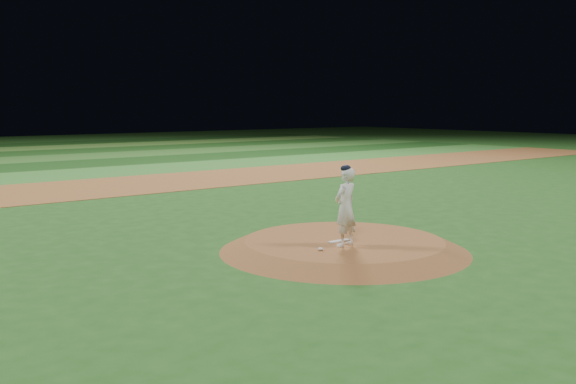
{
  "coord_description": "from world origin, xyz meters",
  "views": [
    {
      "loc": [
        -9.55,
        -10.15,
        3.19
      ],
      "look_at": [
        0.0,
        2.0,
        1.1
      ],
      "focal_mm": 40.0,
      "sensor_mm": 36.0,
      "label": 1
    }
  ],
  "objects_px": {
    "pitchers_mound": "(344,245)",
    "pitching_rubber": "(339,241)",
    "rosin_bag": "(321,249)",
    "pitcher_on_mound": "(346,206)"
  },
  "relations": [
    {
      "from": "pitchers_mound",
      "to": "pitcher_on_mound",
      "type": "relative_size",
      "value": 3.2
    },
    {
      "from": "pitching_rubber",
      "to": "rosin_bag",
      "type": "bearing_deg",
      "value": -155.02
    },
    {
      "from": "pitchers_mound",
      "to": "pitcher_on_mound",
      "type": "distance_m",
      "value": 1.16
    },
    {
      "from": "rosin_bag",
      "to": "pitching_rubber",
      "type": "bearing_deg",
      "value": 24.5
    },
    {
      "from": "pitchers_mound",
      "to": "pitching_rubber",
      "type": "height_order",
      "value": "pitching_rubber"
    },
    {
      "from": "pitchers_mound",
      "to": "rosin_bag",
      "type": "relative_size",
      "value": 47.99
    },
    {
      "from": "pitching_rubber",
      "to": "pitcher_on_mound",
      "type": "distance_m",
      "value": 0.95
    },
    {
      "from": "pitchers_mound",
      "to": "rosin_bag",
      "type": "height_order",
      "value": "rosin_bag"
    },
    {
      "from": "pitchers_mound",
      "to": "pitching_rubber",
      "type": "xyz_separation_m",
      "value": [
        -0.22,
        -0.08,
        0.14
      ]
    },
    {
      "from": "pitchers_mound",
      "to": "pitching_rubber",
      "type": "bearing_deg",
      "value": -158.83
    }
  ]
}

